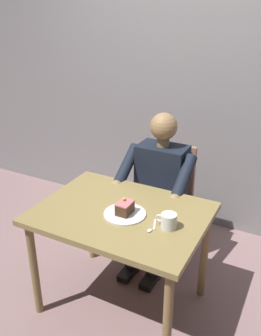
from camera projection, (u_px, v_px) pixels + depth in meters
The scene contains 9 objects.
ground_plane at pixel (122, 302), 2.50m from camera, with size 14.00×14.00×0.00m, color gray.
cafe_rear_panel at pixel (198, 54), 2.94m from camera, with size 6.40×0.12×3.00m, color gray.
dining_table at pixel (121, 223), 2.24m from camera, with size 1.02×0.77×0.72m.
chair at pixel (166, 196), 2.89m from camera, with size 0.42×0.42×0.88m.
seated_person at pixel (157, 190), 2.70m from camera, with size 0.53×0.58×1.18m.
dessert_plate at pixel (125, 214), 2.17m from camera, with size 0.25×0.25×0.01m, color white.
cake_slice at pixel (125, 208), 2.15m from camera, with size 0.08×0.11×0.09m.
coffee_cup at pixel (169, 221), 2.02m from camera, with size 0.12×0.09×0.09m.
dessert_spoon at pixel (152, 228), 2.04m from camera, with size 0.05×0.14×0.01m.
Camera 1 is at (-0.93, 1.66, 1.87)m, focal length 38.88 mm.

